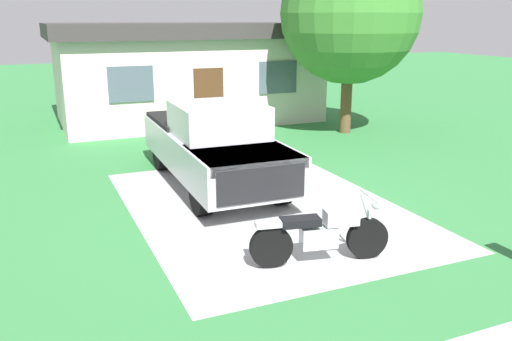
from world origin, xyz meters
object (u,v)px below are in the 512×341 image
pickup_truck (213,143)px  neighbor_house (187,71)px  motorcycle (321,234)px  shade_tree (350,14)px

pickup_truck → neighbor_house: size_ratio=0.59×
motorcycle → shade_tree: shade_tree is taller
pickup_truck → shade_tree: bearing=32.3°
motorcycle → shade_tree: 10.60m
motorcycle → shade_tree: bearing=55.5°
motorcycle → neighbor_house: neighbor_house is taller
motorcycle → pickup_truck: (-0.19, 4.58, 0.48)m
pickup_truck → neighbor_house: (1.80, 8.16, 0.84)m
motorcycle → neighbor_house: size_ratio=0.23×
neighbor_house → motorcycle: bearing=-97.2°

